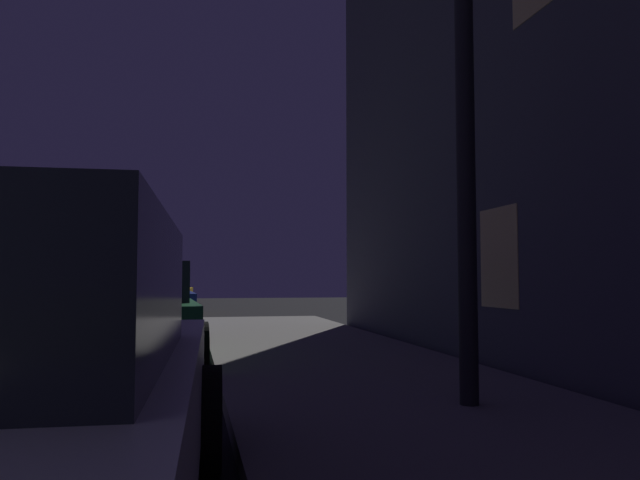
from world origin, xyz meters
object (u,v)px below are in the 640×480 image
Objects in this scene: car_yellow_cab at (165,294)px; car_blue at (154,299)px; street_lamp at (464,15)px; car_green at (130,313)px.

car_blue is at bearing -89.98° from car_yellow_cab.
car_blue is 0.92× the size of street_lamp.
car_blue and car_yellow_cab have the same top height.
car_yellow_cab is (-0.00, 6.57, -0.01)m from car_blue.
street_lamp reaches higher than car_yellow_cab.
street_lamp is at bearing -79.57° from car_yellow_cab.
street_lamp is (3.14, -17.06, 2.78)m from car_yellow_cab.
car_green and car_blue have the same top height.
car_blue is at bearing 90.00° from car_green.
street_lamp is (3.14, -10.48, 2.77)m from car_blue.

